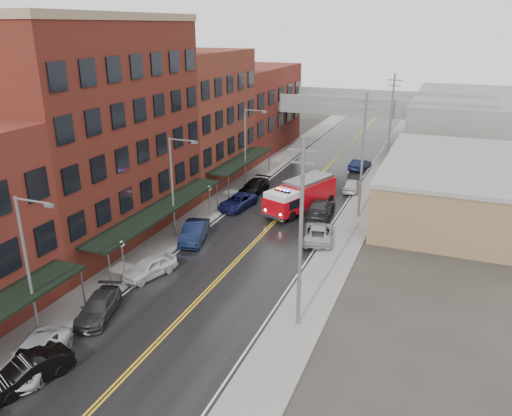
% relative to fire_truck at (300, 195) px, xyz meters
% --- Properties ---
extents(road, '(11.00, 160.00, 0.02)m').
position_rel_fire_truck_xyz_m(road, '(-1.34, -4.78, -1.70)').
color(road, black).
rests_on(road, ground).
extents(sidewalk_left, '(3.00, 160.00, 0.15)m').
position_rel_fire_truck_xyz_m(sidewalk_left, '(-8.64, -4.78, -1.64)').
color(sidewalk_left, slate).
rests_on(sidewalk_left, ground).
extents(sidewalk_right, '(3.00, 160.00, 0.15)m').
position_rel_fire_truck_xyz_m(sidewalk_right, '(5.96, -4.78, -1.64)').
color(sidewalk_right, slate).
rests_on(sidewalk_right, ground).
extents(curb_left, '(0.30, 160.00, 0.15)m').
position_rel_fire_truck_xyz_m(curb_left, '(-6.99, -4.78, -1.64)').
color(curb_left, gray).
rests_on(curb_left, ground).
extents(curb_right, '(0.30, 160.00, 0.15)m').
position_rel_fire_truck_xyz_m(curb_right, '(4.31, -4.78, -1.64)').
color(curb_right, gray).
rests_on(curb_right, ground).
extents(brick_building_b, '(9.00, 20.00, 18.00)m').
position_rel_fire_truck_xyz_m(brick_building_b, '(-14.64, -11.78, 7.29)').
color(brick_building_b, '#552016').
rests_on(brick_building_b, ground).
extents(brick_building_c, '(9.00, 15.00, 15.00)m').
position_rel_fire_truck_xyz_m(brick_building_c, '(-14.64, 5.72, 5.79)').
color(brick_building_c, brown).
rests_on(brick_building_c, ground).
extents(brick_building_far, '(9.00, 20.00, 12.00)m').
position_rel_fire_truck_xyz_m(brick_building_far, '(-14.64, 23.22, 4.29)').
color(brick_building_far, maroon).
rests_on(brick_building_far, ground).
extents(tan_building, '(14.00, 22.00, 5.00)m').
position_rel_fire_truck_xyz_m(tan_building, '(14.66, 5.22, 0.79)').
color(tan_building, olive).
rests_on(tan_building, ground).
extents(right_far_block, '(18.00, 30.00, 8.00)m').
position_rel_fire_truck_xyz_m(right_far_block, '(16.66, 35.22, 2.29)').
color(right_far_block, slate).
rests_on(right_far_block, ground).
extents(awning_1, '(2.60, 18.00, 3.09)m').
position_rel_fire_truck_xyz_m(awning_1, '(-8.84, -11.78, 1.27)').
color(awning_1, black).
rests_on(awning_1, ground).
extents(awning_2, '(2.60, 13.00, 3.09)m').
position_rel_fire_truck_xyz_m(awning_2, '(-8.83, 5.72, 1.27)').
color(awning_2, black).
rests_on(awning_2, ground).
extents(globe_lamp_1, '(0.44, 0.44, 3.12)m').
position_rel_fire_truck_xyz_m(globe_lamp_1, '(-7.74, -18.78, 0.60)').
color(globe_lamp_1, '#59595B').
rests_on(globe_lamp_1, ground).
extents(globe_lamp_2, '(0.44, 0.44, 3.12)m').
position_rel_fire_truck_xyz_m(globe_lamp_2, '(-7.74, -4.78, 0.60)').
color(globe_lamp_2, '#59595B').
rests_on(globe_lamp_2, ground).
extents(street_lamp_0, '(2.64, 0.22, 9.00)m').
position_rel_fire_truck_xyz_m(street_lamp_0, '(-7.89, -26.78, 3.47)').
color(street_lamp_0, '#59595B').
rests_on(street_lamp_0, ground).
extents(street_lamp_1, '(2.64, 0.22, 9.00)m').
position_rel_fire_truck_xyz_m(street_lamp_1, '(-7.89, -10.78, 3.47)').
color(street_lamp_1, '#59595B').
rests_on(street_lamp_1, ground).
extents(street_lamp_2, '(2.64, 0.22, 9.00)m').
position_rel_fire_truck_xyz_m(street_lamp_2, '(-7.89, 5.22, 3.47)').
color(street_lamp_2, '#59595B').
rests_on(street_lamp_2, ground).
extents(utility_pole_0, '(1.80, 0.24, 12.00)m').
position_rel_fire_truck_xyz_m(utility_pole_0, '(5.86, -19.78, 4.59)').
color(utility_pole_0, '#59595B').
rests_on(utility_pole_0, ground).
extents(utility_pole_1, '(1.80, 0.24, 12.00)m').
position_rel_fire_truck_xyz_m(utility_pole_1, '(5.86, 0.22, 4.59)').
color(utility_pole_1, '#59595B').
rests_on(utility_pole_1, ground).
extents(utility_pole_2, '(1.80, 0.24, 12.00)m').
position_rel_fire_truck_xyz_m(utility_pole_2, '(5.86, 20.22, 4.59)').
color(utility_pole_2, '#59595B').
rests_on(utility_pole_2, ground).
extents(overpass, '(40.00, 10.00, 7.50)m').
position_rel_fire_truck_xyz_m(overpass, '(-1.34, 27.22, 4.27)').
color(overpass, slate).
rests_on(overpass, ground).
extents(fire_truck, '(5.67, 9.08, 3.16)m').
position_rel_fire_truck_xyz_m(fire_truck, '(0.00, 0.00, 0.00)').
color(fire_truck, '#B90812').
rests_on(fire_truck, ground).
extents(parked_car_left_1, '(2.97, 4.81, 1.50)m').
position_rel_fire_truck_xyz_m(parked_car_left_1, '(-5.61, -30.08, -0.97)').
color(parked_car_left_1, black).
rests_on(parked_car_left_1, ground).
extents(parked_car_left_2, '(3.85, 5.70, 1.45)m').
position_rel_fire_truck_xyz_m(parked_car_left_2, '(-6.34, -28.98, -0.99)').
color(parked_car_left_2, '#B5B7BE').
rests_on(parked_car_left_2, ground).
extents(parked_car_left_3, '(3.21, 5.06, 1.37)m').
position_rel_fire_truck_xyz_m(parked_car_left_3, '(-6.34, -23.48, -1.03)').
color(parked_car_left_3, '#27272A').
rests_on(parked_car_left_3, ground).
extents(parked_car_left_4, '(3.08, 4.75, 1.51)m').
position_rel_fire_truck_xyz_m(parked_car_left_4, '(-6.34, -17.59, -0.96)').
color(parked_car_left_4, silver).
rests_on(parked_car_left_4, ground).
extents(parked_car_left_5, '(2.91, 5.26, 1.64)m').
position_rel_fire_truck_xyz_m(parked_car_left_5, '(-6.34, -10.56, -0.89)').
color(parked_car_left_5, black).
rests_on(parked_car_left_5, ground).
extents(parked_car_left_6, '(2.93, 5.28, 1.40)m').
position_rel_fire_truck_xyz_m(parked_car_left_6, '(-6.14, -1.68, -1.02)').
color(parked_car_left_6, '#111341').
rests_on(parked_car_left_6, ground).
extents(parked_car_left_7, '(2.35, 5.24, 1.49)m').
position_rel_fire_truck_xyz_m(parked_car_left_7, '(-6.34, 3.45, -0.97)').
color(parked_car_left_7, black).
rests_on(parked_car_left_7, ground).
extents(parked_car_right_0, '(3.53, 5.70, 1.47)m').
position_rel_fire_truck_xyz_m(parked_car_right_0, '(3.66, -6.58, -0.98)').
color(parked_car_right_0, '#9A9BA2').
rests_on(parked_car_right_0, ground).
extents(parked_car_right_1, '(2.86, 5.98, 1.68)m').
position_rel_fire_truck_xyz_m(parked_car_right_1, '(2.26, -0.58, -0.87)').
color(parked_car_right_1, '#242426').
rests_on(parked_car_right_1, ground).
extents(parked_car_right_2, '(1.98, 4.31, 1.43)m').
position_rel_fire_truck_xyz_m(parked_car_right_2, '(3.66, 8.12, -1.00)').
color(parked_car_right_2, silver).
rests_on(parked_car_right_2, ground).
extents(parked_car_right_3, '(2.42, 4.54, 1.42)m').
position_rel_fire_truck_xyz_m(parked_car_right_3, '(2.83, 17.42, -1.00)').
color(parked_car_right_3, black).
rests_on(parked_car_right_3, ground).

